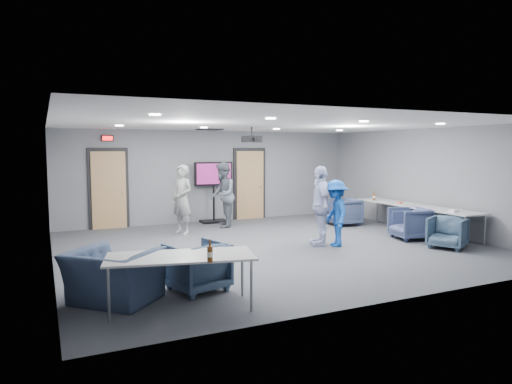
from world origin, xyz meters
name	(u,v)px	position (x,y,z in m)	size (l,w,h in m)	color
floor	(274,246)	(0.00, 0.00, 0.00)	(9.00, 9.00, 0.00)	#3B3D43
ceiling	(274,124)	(0.00, 0.00, 2.70)	(9.00, 9.00, 0.00)	white
wall_back	(213,176)	(0.00, 4.00, 1.35)	(9.00, 0.02, 2.70)	slate
wall_front	(404,207)	(0.00, -4.00, 1.35)	(9.00, 0.02, 2.70)	slate
wall_left	(50,195)	(-4.50, 0.00, 1.35)	(0.02, 8.00, 2.70)	slate
wall_right	(426,180)	(4.50, 0.00, 1.35)	(0.02, 8.00, 2.70)	slate
door_left	(109,190)	(-3.00, 3.95, 1.07)	(1.06, 0.17, 2.24)	black
door_right	(250,184)	(1.20, 3.95, 1.07)	(1.06, 0.17, 2.24)	black
exit_sign	(107,138)	(-3.00, 3.93, 2.45)	(0.32, 0.08, 0.16)	black
hvac_diffuser	(210,130)	(-0.50, 2.80, 2.69)	(0.60, 0.60, 0.03)	black
downlights	(274,125)	(0.00, 0.00, 2.68)	(6.18, 3.78, 0.02)	white
person_a	(182,199)	(-1.42, 2.33, 0.88)	(0.64, 0.42, 1.77)	#969895
person_b	(222,195)	(-0.13, 2.85, 0.90)	(0.87, 0.68, 1.80)	slate
person_c	(320,206)	(1.01, -0.32, 0.89)	(1.05, 0.44, 1.79)	silver
person_d	(336,213)	(1.26, -0.55, 0.74)	(0.96, 0.55, 1.48)	#1B51B2
chair_right_a	(343,212)	(3.10, 1.70, 0.38)	(0.81, 0.84, 0.76)	#343E5A
chair_right_b	(411,223)	(3.35, -0.68, 0.38)	(0.81, 0.84, 0.76)	#3C4667
chair_right_c	(447,233)	(3.35, -1.78, 0.34)	(0.73, 0.75, 0.69)	#3A4F64
chair_front_a	(197,266)	(-2.52, -2.33, 0.37)	(0.80, 0.82, 0.75)	#3C4F68
chair_front_b	(113,276)	(-3.76, -2.36, 0.37)	(1.15, 1.00, 0.75)	#3A4965
table_right_a	(389,203)	(4.00, 0.83, 0.69)	(0.75, 1.81, 0.73)	#BCBEC1
table_right_b	(444,211)	(4.00, -1.07, 0.69)	(0.80, 1.91, 0.73)	#BCBEC1
table_front_left	(181,258)	(-2.96, -3.00, 0.69)	(2.11, 1.24, 0.73)	#BCBEC1
bottle_front	(210,254)	(-2.73, -3.52, 0.84)	(0.08, 0.08, 0.29)	#5F3410
bottle_right	(374,197)	(3.78, 1.20, 0.83)	(0.07, 0.07, 0.28)	#5F3410
snack_box	(400,203)	(3.95, 0.35, 0.75)	(0.16, 0.11, 0.04)	#CE4C33
wrapper	(454,211)	(3.87, -1.47, 0.76)	(0.22, 0.15, 0.05)	white
tv_stand	(214,188)	(-0.06, 3.75, 1.01)	(1.17, 0.56, 1.79)	black
projector	(252,139)	(-0.04, 1.08, 2.40)	(0.42, 0.40, 0.37)	black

